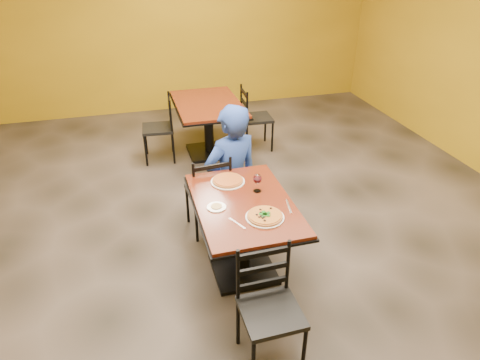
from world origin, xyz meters
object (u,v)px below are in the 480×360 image
object	(u,v)px
chair_second_right	(257,118)
diner	(231,164)
table_main	(244,221)
table_second	(208,116)
plate_far	(228,182)
pizza_main	(265,216)
plate_main	(265,217)
wine_glass	(257,182)
chair_second_left	(158,129)
side_plate	(216,207)
chair_main_far	(208,192)
chair_main_near	(271,313)
pizza_far	(228,180)

from	to	relation	value
chair_second_right	diner	world-z (taller)	diner
table_main	table_second	size ratio (longest dim) A/B	0.93
plate_far	pizza_main	bearing A→B (deg)	-77.08
plate_main	pizza_main	world-z (taller)	pizza_main
wine_glass	chair_second_left	bearing A→B (deg)	105.16
chair_second_left	side_plate	bearing A→B (deg)	10.03
chair_main_far	plate_main	xyz separation A→B (m)	(0.26, -1.01, 0.31)
table_main	side_plate	size ratio (longest dim) A/B	7.69
chair_main_near	plate_main	size ratio (longest dim) A/B	2.89
chair_main_near	plate_far	distance (m)	1.35
table_second	chair_main_near	distance (m)	3.49
plate_far	pizza_far	world-z (taller)	pizza_far
plate_main	pizza_main	distance (m)	0.02
chair_main_near	side_plate	xyz separation A→B (m)	(-0.16, 0.93, 0.31)
table_second	chair_main_near	bearing A→B (deg)	-94.75
diner	pizza_main	world-z (taller)	diner
plate_far	wine_glass	size ratio (longest dim) A/B	1.72
table_main	pizza_main	bearing A→B (deg)	-69.98
table_second	diner	size ratio (longest dim) A/B	1.02
table_second	wine_glass	distance (m)	2.40
table_main	table_second	distance (m)	2.54
table_main	chair_main_near	distance (m)	0.96
chair_second_left	chair_second_right	xyz separation A→B (m)	(1.40, 0.00, 0.00)
chair_main_far	chair_main_near	bearing A→B (deg)	88.12
chair_main_near	chair_main_far	world-z (taller)	chair_main_near
pizza_main	plate_far	bearing A→B (deg)	102.92
table_second	plate_far	bearing A→B (deg)	-96.88
table_second	pizza_far	distance (m)	2.19
pizza_far	wine_glass	xyz separation A→B (m)	(0.21, -0.22, 0.07)
table_main	diner	size ratio (longest dim) A/B	0.95
chair_main_near	plate_far	bearing A→B (deg)	87.88
chair_main_near	pizza_far	size ratio (longest dim) A/B	3.20
chair_main_near	side_plate	bearing A→B (deg)	99.12
chair_main_near	diner	world-z (taller)	diner
side_plate	wine_glass	bearing A→B (deg)	22.06
chair_main_far	wine_glass	bearing A→B (deg)	113.54
chair_second_left	plate_far	size ratio (longest dim) A/B	2.89
plate_main	chair_second_left	bearing A→B (deg)	101.76
chair_second_left	pizza_far	distance (m)	2.23
table_second	chair_second_left	size ratio (longest dim) A/B	1.47
side_plate	table_second	bearing A→B (deg)	79.91
chair_second_left	pizza_far	world-z (taller)	chair_second_left
table_main	pizza_far	distance (m)	0.42
table_main	chair_main_far	distance (m)	0.77
chair_second_left	chair_main_far	bearing A→B (deg)	14.74
chair_second_right	plate_main	size ratio (longest dim) A/B	2.92
table_second	diner	xyz separation A→B (m)	(-0.09, -1.64, 0.09)
diner	plate_far	bearing A→B (deg)	55.56
chair_second_right	plate_main	bearing A→B (deg)	166.49
table_main	plate_main	xyz separation A→B (m)	(0.10, -0.27, 0.20)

